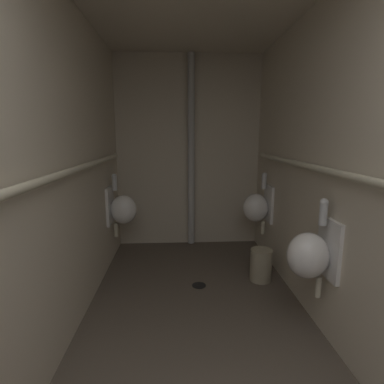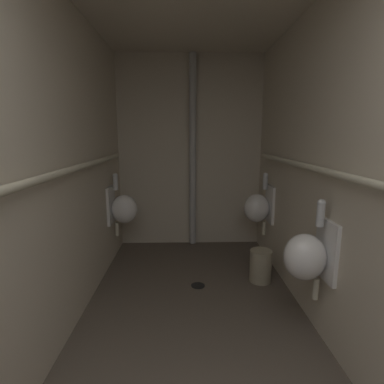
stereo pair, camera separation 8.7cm
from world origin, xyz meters
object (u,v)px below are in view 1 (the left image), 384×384
object	(u,v)px
urinal_right_mid	(311,254)
urinal_right_far	(257,207)
standpipe_back_wall	(191,153)
floor_drain	(199,285)
urinal_left_mid	(122,209)
waste_bin	(261,265)

from	to	relation	value
urinal_right_mid	urinal_right_far	distance (m)	1.44
urinal_right_mid	standpipe_back_wall	bearing A→B (deg)	111.59
standpipe_back_wall	floor_drain	xyz separation A→B (m)	(0.02, -1.16, -1.26)
urinal_left_mid	floor_drain	world-z (taller)	urinal_left_mid
urinal_left_mid	urinal_right_far	world-z (taller)	same
floor_drain	urinal_left_mid	bearing A→B (deg)	143.32
standpipe_back_wall	waste_bin	xyz separation A→B (m)	(0.68, -1.07, -1.10)
urinal_left_mid	standpipe_back_wall	distance (m)	1.16
urinal_left_mid	standpipe_back_wall	bearing A→B (deg)	31.48
urinal_left_mid	waste_bin	bearing A→B (deg)	-20.12
urinal_right_far	floor_drain	world-z (taller)	urinal_right_far
urinal_left_mid	floor_drain	size ratio (longest dim) A/B	5.39
floor_drain	urinal_right_mid	bearing A→B (deg)	-46.56
urinal_left_mid	urinal_right_mid	bearing A→B (deg)	-41.66
urinal_left_mid	standpipe_back_wall	xyz separation A→B (m)	(0.84, 0.52, 0.61)
urinal_right_far	waste_bin	size ratio (longest dim) A/B	2.24
urinal_right_far	standpipe_back_wall	distance (m)	1.11
urinal_left_mid	floor_drain	bearing A→B (deg)	-36.68
floor_drain	waste_bin	bearing A→B (deg)	7.56
floor_drain	waste_bin	distance (m)	0.68
urinal_right_mid	floor_drain	size ratio (longest dim) A/B	5.39
floor_drain	standpipe_back_wall	bearing A→B (deg)	91.04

